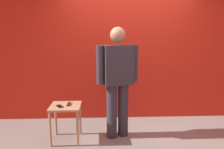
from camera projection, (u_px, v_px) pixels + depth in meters
ground_plane at (137, 146)px, 3.33m from camera, size 12.00×12.00×0.00m
back_wall_red at (129, 35)px, 4.27m from camera, size 6.07×0.12×3.27m
standing_person at (118, 77)px, 3.50m from camera, size 0.69×0.38×1.77m
side_table at (66, 112)px, 3.45m from camera, size 0.46×0.46×0.57m
cell_phone at (60, 106)px, 3.38m from camera, size 0.14×0.16×0.01m
tv_remote at (69, 104)px, 3.47m from camera, size 0.05×0.17×0.02m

